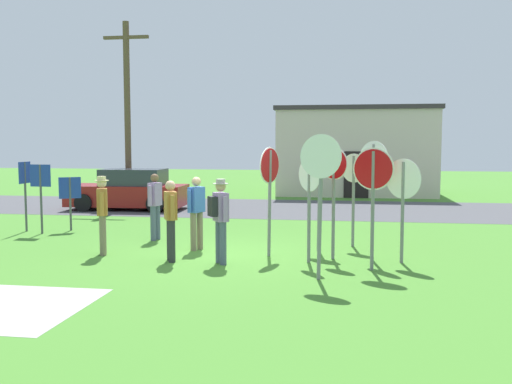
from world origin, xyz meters
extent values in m
plane|color=#47842D|center=(0.00, 0.00, 0.00)|extent=(80.00, 80.00, 0.00)
cube|color=#4C4C51|center=(0.00, 9.26, 0.00)|extent=(60.00, 6.40, 0.01)
cube|color=beige|center=(3.21, 16.32, 1.99)|extent=(7.32, 5.01, 3.98)
cube|color=#383333|center=(3.21, 16.32, 4.08)|extent=(7.52, 5.21, 0.20)
cube|color=black|center=(3.21, 13.79, 1.05)|extent=(1.10, 0.08, 2.10)
cylinder|color=brown|center=(-5.69, 9.15, 3.56)|extent=(0.24, 0.24, 7.12)
cube|color=brown|center=(-5.69, 9.15, 6.52)|extent=(1.80, 0.12, 0.12)
cube|color=maroon|center=(-5.32, 8.08, 0.53)|extent=(4.36, 1.95, 0.76)
cube|color=#2D333D|center=(-5.07, 8.09, 1.21)|extent=(2.29, 1.61, 0.60)
cylinder|color=black|center=(-6.62, 7.13, 0.32)|extent=(0.65, 0.24, 0.64)
cylinder|color=black|center=(-6.68, 8.93, 0.32)|extent=(0.65, 0.24, 0.64)
cylinder|color=black|center=(-3.95, 7.23, 0.32)|extent=(0.65, 0.24, 0.64)
cylinder|color=black|center=(-4.02, 9.03, 0.32)|extent=(0.65, 0.24, 0.64)
cylinder|color=slate|center=(1.95, -0.32, 1.06)|extent=(0.10, 0.10, 2.11)
cylinder|color=white|center=(1.95, -0.32, 1.82)|extent=(0.47, 0.53, 0.70)
cylinder|color=#B70F14|center=(1.96, -0.31, 1.82)|extent=(0.44, 0.49, 0.64)
cylinder|color=slate|center=(2.88, 1.65, 1.08)|extent=(0.10, 0.10, 2.16)
cylinder|color=white|center=(2.88, 1.65, 1.87)|extent=(0.58, 0.39, 0.68)
cylinder|color=#B70F14|center=(2.88, 1.65, 1.87)|extent=(0.54, 0.36, 0.63)
cylinder|color=slate|center=(2.44, 0.09, 1.16)|extent=(0.10, 0.10, 2.31)
cylinder|color=white|center=(2.44, 0.09, 2.03)|extent=(0.57, 0.39, 0.68)
cylinder|color=#B70F14|center=(2.43, 0.09, 2.03)|extent=(0.53, 0.36, 0.63)
cylinder|color=slate|center=(3.84, -0.08, 1.04)|extent=(0.10, 0.10, 2.08)
cylinder|color=white|center=(3.84, -0.08, 1.74)|extent=(0.65, 0.52, 0.82)
cylinder|color=#B70F14|center=(3.85, -0.08, 1.74)|extent=(0.60, 0.49, 0.76)
cylinder|color=slate|center=(2.23, -1.73, 1.28)|extent=(0.12, 0.18, 2.56)
cylinder|color=white|center=(2.23, -1.73, 2.23)|extent=(0.76, 0.32, 0.79)
cylinder|color=#B70F14|center=(2.24, -1.72, 2.23)|extent=(0.70, 0.30, 0.73)
cylinder|color=slate|center=(2.10, 1.02, 1.19)|extent=(0.12, 0.14, 2.39)
cylinder|color=white|center=(2.10, 1.02, 2.06)|extent=(0.71, 0.40, 0.79)
cylinder|color=#B70F14|center=(2.10, 1.03, 2.06)|extent=(0.66, 0.37, 0.73)
cylinder|color=slate|center=(1.06, 0.21, 1.16)|extent=(0.12, 0.10, 2.31)
cylinder|color=white|center=(1.06, 0.21, 1.98)|extent=(0.34, 0.73, 0.79)
cylinder|color=#B70F14|center=(1.07, 0.20, 1.98)|extent=(0.31, 0.68, 0.73)
cylinder|color=slate|center=(3.26, 0.14, 1.22)|extent=(0.11, 0.11, 2.44)
cylinder|color=white|center=(3.26, 0.14, 2.08)|extent=(0.59, 0.64, 0.85)
cylinder|color=#B70F14|center=(3.26, 0.14, 2.08)|extent=(0.55, 0.59, 0.79)
cylinder|color=slate|center=(3.20, -0.84, 1.15)|extent=(0.09, 0.09, 2.31)
cylinder|color=white|center=(3.20, -0.84, 1.97)|extent=(0.76, 0.31, 0.82)
cylinder|color=#B70F14|center=(3.20, -0.85, 1.97)|extent=(0.71, 0.29, 0.76)
cylinder|color=#7A6B56|center=(-2.65, -0.09, 0.44)|extent=(0.14, 0.14, 0.88)
cylinder|color=#7A6B56|center=(-2.56, -0.30, 0.44)|extent=(0.14, 0.14, 0.88)
cube|color=#B27533|center=(-2.60, -0.20, 1.17)|extent=(0.34, 0.42, 0.58)
cylinder|color=#B27533|center=(-2.70, 0.03, 1.15)|extent=(0.09, 0.09, 0.52)
cylinder|color=#B27533|center=(-2.51, -0.42, 1.15)|extent=(0.09, 0.09, 0.52)
sphere|color=beige|center=(-2.60, -0.20, 1.58)|extent=(0.21, 0.21, 0.21)
cylinder|color=beige|center=(-2.60, -0.20, 1.64)|extent=(0.32, 0.31, 0.02)
cylinder|color=beige|center=(-2.60, -0.20, 1.69)|extent=(0.19, 0.19, 0.09)
cylinder|color=#2D2D33|center=(-0.95, -0.56, 0.44)|extent=(0.14, 0.14, 0.88)
cylinder|color=#2D2D33|center=(-0.85, -0.75, 0.44)|extent=(0.14, 0.14, 0.88)
cube|color=#B27533|center=(-0.90, -0.66, 1.17)|extent=(0.36, 0.42, 0.58)
cylinder|color=#B27533|center=(-1.01, -0.44, 1.15)|extent=(0.09, 0.09, 0.52)
cylinder|color=#B27533|center=(-0.79, -0.87, 1.15)|extent=(0.09, 0.09, 0.52)
sphere|color=tan|center=(-0.90, -0.66, 1.58)|extent=(0.21, 0.21, 0.21)
cylinder|color=#4C5670|center=(0.12, -0.65, 0.44)|extent=(0.14, 0.14, 0.88)
cylinder|color=#4C5670|center=(0.25, -0.83, 0.44)|extent=(0.14, 0.14, 0.88)
cube|color=#9E7AB2|center=(0.18, -0.74, 1.17)|extent=(0.39, 0.42, 0.58)
cylinder|color=#9E7AB2|center=(0.05, -0.54, 1.15)|extent=(0.09, 0.09, 0.52)
cylinder|color=#9E7AB2|center=(0.32, -0.93, 1.15)|extent=(0.09, 0.09, 0.52)
sphere|color=tan|center=(0.18, -0.74, 1.58)|extent=(0.21, 0.21, 0.21)
cylinder|color=gray|center=(0.18, -0.74, 1.64)|extent=(0.31, 0.31, 0.02)
cylinder|color=gray|center=(0.18, -0.74, 1.69)|extent=(0.19, 0.19, 0.09)
cube|color=#232328|center=(0.04, -0.83, 1.19)|extent=(0.26, 0.29, 0.40)
cylinder|color=#7A6B56|center=(-0.64, 0.74, 0.44)|extent=(0.14, 0.14, 0.88)
cylinder|color=#7A6B56|center=(-0.74, 0.54, 0.44)|extent=(0.14, 0.14, 0.88)
cube|color=#3860B7|center=(-0.69, 0.64, 1.17)|extent=(0.36, 0.42, 0.58)
cylinder|color=#3860B7|center=(-0.58, 0.85, 1.15)|extent=(0.09, 0.09, 0.52)
cylinder|color=#3860B7|center=(-0.80, 0.43, 1.15)|extent=(0.09, 0.09, 0.52)
sphere|color=tan|center=(-0.69, 0.64, 1.58)|extent=(0.21, 0.21, 0.21)
cylinder|color=#4C5670|center=(-2.06, 1.91, 0.44)|extent=(0.14, 0.14, 0.88)
cylinder|color=#4C5670|center=(-2.10, 1.69, 0.44)|extent=(0.14, 0.14, 0.88)
cube|color=#9E7AB2|center=(-2.08, 1.80, 1.17)|extent=(0.28, 0.39, 0.58)
cylinder|color=#9E7AB2|center=(-2.04, 2.03, 1.15)|extent=(0.09, 0.09, 0.52)
cylinder|color=#9E7AB2|center=(-2.12, 1.56, 1.15)|extent=(0.09, 0.09, 0.52)
sphere|color=brown|center=(-2.08, 1.80, 1.58)|extent=(0.21, 0.21, 0.21)
cylinder|color=#4C4C51|center=(-5.48, 2.29, 0.94)|extent=(0.06, 0.06, 1.89)
cube|color=#1E389E|center=(-5.48, 2.29, 1.59)|extent=(0.60, 0.04, 0.60)
cylinder|color=#4C4C51|center=(-4.97, 2.94, 0.75)|extent=(0.06, 0.06, 1.51)
cube|color=#1E389E|center=(-4.97, 2.94, 1.21)|extent=(0.52, 0.35, 0.60)
cylinder|color=#4C4C51|center=(-6.12, 2.60, 0.97)|extent=(0.06, 0.06, 1.95)
cube|color=#1E389E|center=(-6.12, 2.60, 1.65)|extent=(0.05, 0.60, 0.60)
camera|label=1|loc=(2.64, -11.82, 2.45)|focal=39.47mm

